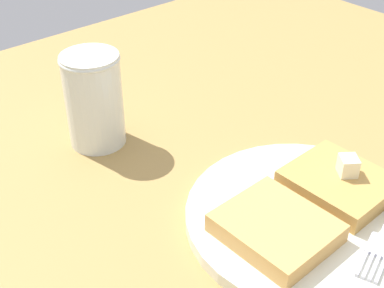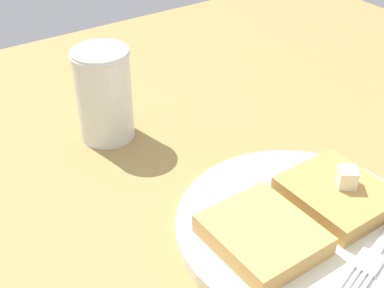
% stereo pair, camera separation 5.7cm
% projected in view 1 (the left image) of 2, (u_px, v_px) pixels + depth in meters
% --- Properties ---
extents(table_surface, '(1.14, 1.14, 0.02)m').
position_uv_depth(table_surface, '(288.00, 219.00, 0.56)').
color(table_surface, '#A28046').
rests_on(table_surface, ground).
extents(plate, '(0.24, 0.24, 0.01)m').
position_uv_depth(plate, '(307.00, 216.00, 0.53)').
color(plate, silver).
rests_on(plate, table_surface).
extents(toast_slice_left, '(0.09, 0.10, 0.02)m').
position_uv_depth(toast_slice_left, '(339.00, 183.00, 0.55)').
color(toast_slice_left, tan).
rests_on(toast_slice_left, plate).
extents(toast_slice_middle, '(0.09, 0.10, 0.02)m').
position_uv_depth(toast_slice_middle, '(276.00, 228.00, 0.50)').
color(toast_slice_middle, tan).
rests_on(toast_slice_middle, plate).
extents(butter_pat_primary, '(0.03, 0.03, 0.02)m').
position_uv_depth(butter_pat_primary, '(348.00, 166.00, 0.54)').
color(butter_pat_primary, '#F7F0C7').
rests_on(butter_pat_primary, toast_slice_left).
extents(syrup_jar, '(0.07, 0.07, 0.11)m').
position_uv_depth(syrup_jar, '(95.00, 104.00, 0.63)').
color(syrup_jar, '#43210C').
rests_on(syrup_jar, table_surface).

